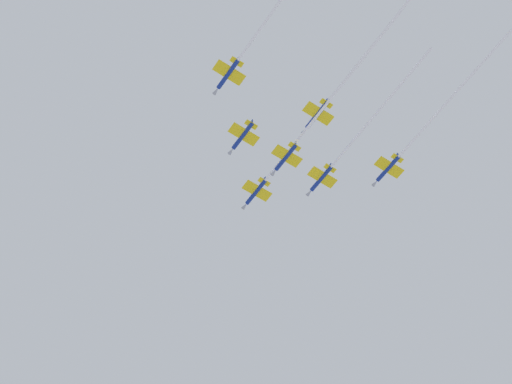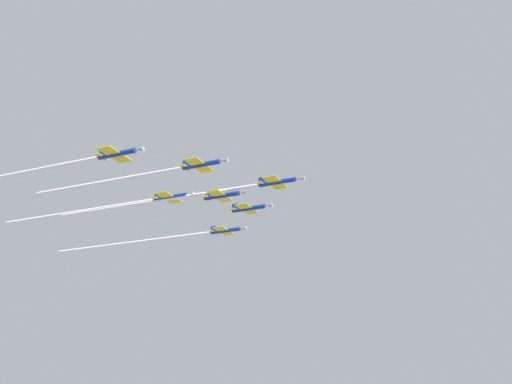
% 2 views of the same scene
% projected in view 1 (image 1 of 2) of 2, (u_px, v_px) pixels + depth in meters
% --- Properties ---
extents(jet_lead, '(52.52, 49.12, 2.45)m').
position_uv_depth(jet_lead, '(301.00, 136.00, 216.35)').
color(jet_lead, navy).
extents(jet_port_inner, '(10.07, 9.62, 2.45)m').
position_uv_depth(jet_port_inner, '(242.00, 136.00, 215.80)').
color(jet_port_inner, navy).
extents(jet_starboard_inner, '(40.49, 37.89, 2.45)m').
position_uv_depth(jet_starboard_inner, '(353.00, 141.00, 218.90)').
color(jet_starboard_inner, navy).
extents(jet_port_outer, '(10.07, 9.62, 2.45)m').
position_uv_depth(jet_port_outer, '(285.00, 158.00, 218.61)').
color(jet_port_outer, navy).
extents(jet_starboard_outer, '(50.36, 47.10, 2.45)m').
position_uv_depth(jet_starboard_outer, '(273.00, 10.00, 195.70)').
color(jet_starboard_outer, navy).
extents(jet_center_rear, '(52.32, 48.93, 2.45)m').
position_uv_depth(jet_center_rear, '(439.00, 111.00, 213.28)').
color(jet_center_rear, navy).
extents(jet_port_trail, '(46.11, 43.14, 2.45)m').
position_uv_depth(jet_port_trail, '(358.00, 63.00, 205.29)').
color(jet_port_trail, navy).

